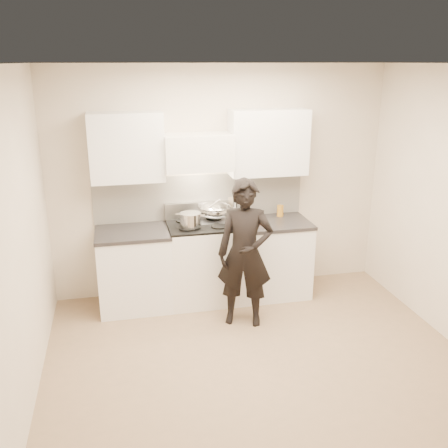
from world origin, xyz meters
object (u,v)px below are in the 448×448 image
object	(u,v)px
stove	(202,262)
wok	(215,210)
person	(245,254)
utensil_crock	(236,212)
counter_right	(269,257)

from	to	relation	value
stove	wok	bearing A→B (deg)	34.60
stove	person	world-z (taller)	person
person	utensil_crock	bearing A→B (deg)	102.25
stove	counter_right	xyz separation A→B (m)	(0.83, 0.00, -0.01)
wok	utensil_crock	world-z (taller)	wok
wok	counter_right	bearing A→B (deg)	-11.18
counter_right	utensil_crock	xyz separation A→B (m)	(-0.38, 0.17, 0.54)
stove	counter_right	distance (m)	0.83
stove	utensil_crock	world-z (taller)	utensil_crock
utensil_crock	person	bearing A→B (deg)	-96.69
utensil_crock	person	size ratio (longest dim) A/B	0.17
counter_right	person	bearing A→B (deg)	-126.68
wok	person	size ratio (longest dim) A/B	0.29
wok	utensil_crock	distance (m)	0.27
counter_right	wok	world-z (taller)	wok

